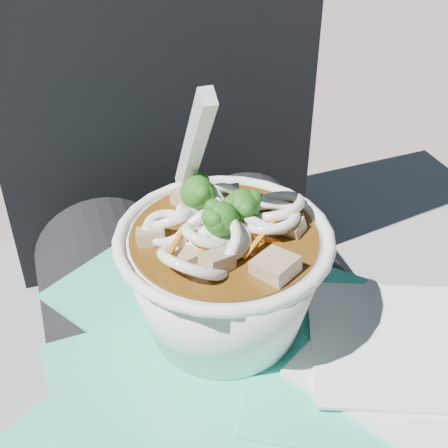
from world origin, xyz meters
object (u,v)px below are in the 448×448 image
object	(u,v)px
person_body	(205,304)
udon_bowl	(224,269)
lap	(235,389)
plastic_bag	(224,389)

from	to	relation	value
person_body	udon_bowl	distance (m)	0.16
lap	plastic_bag	distance (m)	0.11
lap	udon_bowl	xyz separation A→B (m)	(-0.01, -0.00, 0.15)
lap	plastic_bag	xyz separation A→B (m)	(-0.03, -0.06, 0.08)
person_body	udon_bowl	bearing A→B (deg)	-97.16
person_body	plastic_bag	xyz separation A→B (m)	(-0.03, -0.15, 0.06)
lap	plastic_bag	size ratio (longest dim) A/B	1.27
lap	person_body	world-z (taller)	person_body
udon_bowl	lap	bearing A→B (deg)	13.57
lap	udon_bowl	distance (m)	0.15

